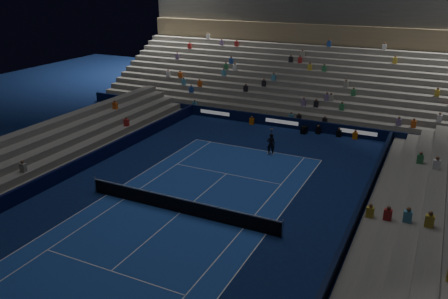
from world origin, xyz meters
The scene contains 11 objects.
ground centered at (0.00, 0.00, 0.00)m, with size 90.00×90.00×0.00m, color #0C1B4A.
court_surface centered at (0.00, 0.00, 0.01)m, with size 10.97×23.77×0.01m, color #1C439C.
sponsor_barrier_far centered at (0.00, 18.50, 0.50)m, with size 44.00×0.25×1.00m, color black.
sponsor_barrier_east centered at (9.70, 0.00, 0.50)m, with size 0.25×37.00×1.00m, color black.
sponsor_barrier_west centered at (-9.70, 0.00, 0.50)m, with size 0.25×37.00×1.00m, color black.
grandstand_main centered at (0.00, 27.90, 3.38)m, with size 44.00×15.20×11.20m.
grandstand_east centered at (13.17, 0.00, 0.92)m, with size 5.00×37.00×2.50m.
grandstand_west centered at (-13.17, 0.00, 0.92)m, with size 5.00×37.00×2.50m.
tennis_net centered at (0.00, 0.00, 0.50)m, with size 12.90×0.10×1.10m.
tennis_player centered at (1.50, 11.37, 0.88)m, with size 0.64×0.42×1.75m, color black.
broadcast_camera centered at (2.38, 17.57, 0.33)m, with size 0.55×0.98×0.65m.
Camera 1 is at (12.85, -20.53, 13.17)m, focal length 36.57 mm.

